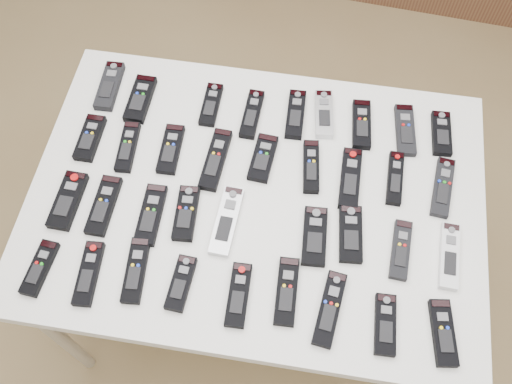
# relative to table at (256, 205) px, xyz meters

# --- Properties ---
(ground) EXTENTS (4.00, 4.00, 0.00)m
(ground) POSITION_rel_table_xyz_m (0.02, 0.06, -0.72)
(ground) COLOR olive
(ground) RESTS_ON ground
(table) EXTENTS (1.25, 0.88, 0.78)m
(table) POSITION_rel_table_xyz_m (0.00, 0.00, 0.00)
(table) COLOR white
(table) RESTS_ON ground
(remote_0) EXTENTS (0.06, 0.18, 0.02)m
(remote_0) POSITION_rel_table_xyz_m (-0.50, 0.30, 0.07)
(remote_0) COLOR black
(remote_0) RESTS_ON table
(remote_1) EXTENTS (0.06, 0.17, 0.02)m
(remote_1) POSITION_rel_table_xyz_m (-0.40, 0.26, 0.07)
(remote_1) COLOR black
(remote_1) RESTS_ON table
(remote_2) EXTENTS (0.05, 0.15, 0.02)m
(remote_2) POSITION_rel_table_xyz_m (-0.18, 0.28, 0.07)
(remote_2) COLOR black
(remote_2) RESTS_ON table
(remote_3) EXTENTS (0.05, 0.17, 0.02)m
(remote_3) POSITION_rel_table_xyz_m (-0.05, 0.26, 0.07)
(remote_3) COLOR black
(remote_3) RESTS_ON table
(remote_4) EXTENTS (0.06, 0.17, 0.02)m
(remote_4) POSITION_rel_table_xyz_m (0.07, 0.28, 0.07)
(remote_4) COLOR black
(remote_4) RESTS_ON table
(remote_5) EXTENTS (0.07, 0.17, 0.02)m
(remote_5) POSITION_rel_table_xyz_m (0.16, 0.30, 0.07)
(remote_5) COLOR #B7B7BC
(remote_5) RESTS_ON table
(remote_6) EXTENTS (0.06, 0.17, 0.02)m
(remote_6) POSITION_rel_table_xyz_m (0.27, 0.28, 0.07)
(remote_6) COLOR black
(remote_6) RESTS_ON table
(remote_7) EXTENTS (0.07, 0.18, 0.02)m
(remote_7) POSITION_rel_table_xyz_m (0.40, 0.28, 0.07)
(remote_7) COLOR black
(remote_7) RESTS_ON table
(remote_8) EXTENTS (0.06, 0.15, 0.02)m
(remote_8) POSITION_rel_table_xyz_m (0.50, 0.28, 0.07)
(remote_8) COLOR black
(remote_8) RESTS_ON table
(remote_9) EXTENTS (0.06, 0.15, 0.02)m
(remote_9) POSITION_rel_table_xyz_m (-0.50, 0.10, 0.07)
(remote_9) COLOR black
(remote_9) RESTS_ON table
(remote_10) EXTENTS (0.06, 0.17, 0.02)m
(remote_10) POSITION_rel_table_xyz_m (-0.39, 0.09, 0.07)
(remote_10) COLOR black
(remote_10) RESTS_ON table
(remote_11) EXTENTS (0.06, 0.16, 0.02)m
(remote_11) POSITION_rel_table_xyz_m (-0.26, 0.10, 0.07)
(remote_11) COLOR black
(remote_11) RESTS_ON table
(remote_12) EXTENTS (0.06, 0.20, 0.02)m
(remote_12) POSITION_rel_table_xyz_m (-0.13, 0.09, 0.07)
(remote_12) COLOR black
(remote_12) RESTS_ON table
(remote_13) EXTENTS (0.07, 0.15, 0.02)m
(remote_13) POSITION_rel_table_xyz_m (0.00, 0.12, 0.07)
(remote_13) COLOR black
(remote_13) RESTS_ON table
(remote_14) EXTENTS (0.06, 0.17, 0.02)m
(remote_14) POSITION_rel_table_xyz_m (0.14, 0.11, 0.07)
(remote_14) COLOR black
(remote_14) RESTS_ON table
(remote_15) EXTENTS (0.05, 0.19, 0.02)m
(remote_15) POSITION_rel_table_xyz_m (0.25, 0.09, 0.07)
(remote_15) COLOR black
(remote_15) RESTS_ON table
(remote_16) EXTENTS (0.04, 0.17, 0.02)m
(remote_16) POSITION_rel_table_xyz_m (0.37, 0.11, 0.07)
(remote_16) COLOR black
(remote_16) RESTS_ON table
(remote_17) EXTENTS (0.07, 0.19, 0.02)m
(remote_17) POSITION_rel_table_xyz_m (0.51, 0.10, 0.07)
(remote_17) COLOR black
(remote_17) RESTS_ON table
(remote_18) EXTENTS (0.07, 0.17, 0.02)m
(remote_18) POSITION_rel_table_xyz_m (-0.50, -0.10, 0.07)
(remote_18) COLOR black
(remote_18) RESTS_ON table
(remote_19) EXTENTS (0.06, 0.18, 0.02)m
(remote_19) POSITION_rel_table_xyz_m (-0.40, -0.10, 0.07)
(remote_19) COLOR black
(remote_19) RESTS_ON table
(remote_20) EXTENTS (0.06, 0.18, 0.02)m
(remote_20) POSITION_rel_table_xyz_m (-0.27, -0.11, 0.07)
(remote_20) COLOR black
(remote_20) RESTS_ON table
(remote_21) EXTENTS (0.07, 0.16, 0.02)m
(remote_21) POSITION_rel_table_xyz_m (-0.18, -0.09, 0.07)
(remote_21) COLOR black
(remote_21) RESTS_ON table
(remote_22) EXTENTS (0.06, 0.20, 0.02)m
(remote_22) POSITION_rel_table_xyz_m (-0.06, -0.09, 0.07)
(remote_22) COLOR #B7B7BC
(remote_22) RESTS_ON table
(remote_23) EXTENTS (0.07, 0.17, 0.02)m
(remote_23) POSITION_rel_table_xyz_m (0.17, -0.10, 0.07)
(remote_23) COLOR black
(remote_23) RESTS_ON table
(remote_24) EXTENTS (0.07, 0.17, 0.02)m
(remote_24) POSITION_rel_table_xyz_m (0.27, -0.08, 0.07)
(remote_24) COLOR black
(remote_24) RESTS_ON table
(remote_25) EXTENTS (0.05, 0.17, 0.02)m
(remote_25) POSITION_rel_table_xyz_m (0.40, -0.10, 0.07)
(remote_25) COLOR black
(remote_25) RESTS_ON table
(remote_26) EXTENTS (0.05, 0.18, 0.02)m
(remote_26) POSITION_rel_table_xyz_m (0.52, -0.10, 0.07)
(remote_26) COLOR silver
(remote_26) RESTS_ON table
(remote_27) EXTENTS (0.06, 0.15, 0.02)m
(remote_27) POSITION_rel_table_xyz_m (-0.51, -0.30, 0.07)
(remote_27) COLOR black
(remote_27) RESTS_ON table
(remote_28) EXTENTS (0.06, 0.17, 0.02)m
(remote_28) POSITION_rel_table_xyz_m (-0.38, -0.30, 0.07)
(remote_28) COLOR black
(remote_28) RESTS_ON table
(remote_29) EXTENTS (0.06, 0.18, 0.02)m
(remote_29) POSITION_rel_table_xyz_m (-0.27, -0.27, 0.07)
(remote_29) COLOR black
(remote_29) RESTS_ON table
(remote_30) EXTENTS (0.06, 0.15, 0.02)m
(remote_30) POSITION_rel_table_xyz_m (-0.15, -0.28, 0.07)
(remote_30) COLOR black
(remote_30) RESTS_ON table
(remote_31) EXTENTS (0.05, 0.17, 0.02)m
(remote_31) POSITION_rel_table_xyz_m (0.00, -0.29, 0.07)
(remote_31) COLOR black
(remote_31) RESTS_ON table
(remote_32) EXTENTS (0.06, 0.18, 0.02)m
(remote_32) POSITION_rel_table_xyz_m (0.12, -0.26, 0.07)
(remote_32) COLOR black
(remote_32) RESTS_ON table
(remote_33) EXTENTS (0.07, 0.20, 0.02)m
(remote_33) POSITION_rel_table_xyz_m (0.23, -0.29, 0.07)
(remote_33) COLOR black
(remote_33) RESTS_ON table
(remote_34) EXTENTS (0.06, 0.15, 0.02)m
(remote_34) POSITION_rel_table_xyz_m (0.37, -0.31, 0.07)
(remote_34) COLOR black
(remote_34) RESTS_ON table
(remote_35) EXTENTS (0.07, 0.17, 0.02)m
(remote_35) POSITION_rel_table_xyz_m (0.51, -0.31, 0.07)
(remote_35) COLOR black
(remote_35) RESTS_ON table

